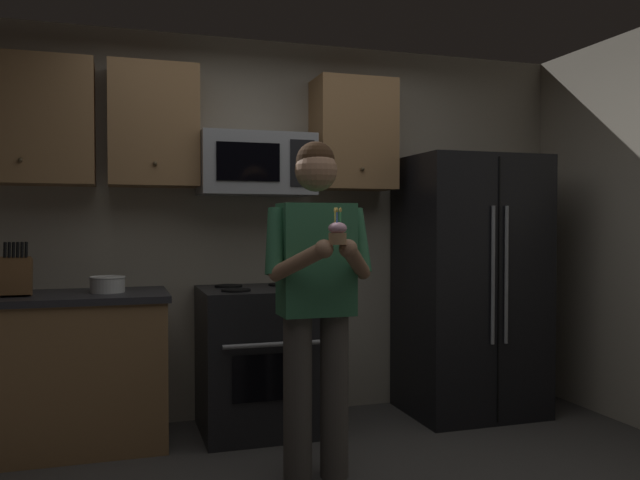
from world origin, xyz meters
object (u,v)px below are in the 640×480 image
(oven_range, at_px, (260,359))
(knife_block, at_px, (16,276))
(refrigerator, at_px, (470,285))
(person, at_px, (317,289))
(bowl_large_white, at_px, (107,284))
(cupcake, at_px, (338,233))
(microwave, at_px, (256,165))

(oven_range, xyz_separation_m, knife_block, (-1.43, -0.03, 0.58))
(refrigerator, bearing_deg, person, -148.78)
(bowl_large_white, bearing_deg, cupcake, -49.88)
(microwave, relative_size, refrigerator, 0.41)
(oven_range, xyz_separation_m, microwave, (0.00, 0.12, 1.26))
(refrigerator, relative_size, cupcake, 10.35)
(bowl_large_white, bearing_deg, oven_range, -1.37)
(bowl_large_white, height_order, person, person)
(microwave, bearing_deg, person, -83.86)
(person, xyz_separation_m, cupcake, (0.00, -0.33, 0.30))
(oven_range, bearing_deg, cupcake, -84.91)
(bowl_large_white, xyz_separation_m, cupcake, (1.04, -1.23, 0.32))
(oven_range, relative_size, refrigerator, 0.52)
(oven_range, relative_size, cupcake, 5.36)
(oven_range, distance_m, refrigerator, 1.56)
(microwave, distance_m, refrigerator, 1.72)
(person, distance_m, cupcake, 0.44)
(microwave, bearing_deg, knife_block, -174.03)
(bowl_large_white, height_order, cupcake, cupcake)
(refrigerator, relative_size, bowl_large_white, 8.55)
(refrigerator, bearing_deg, cupcake, -139.90)
(knife_block, distance_m, cupcake, 1.95)
(bowl_large_white, distance_m, cupcake, 1.65)
(oven_range, xyz_separation_m, bowl_large_white, (-0.93, 0.02, 0.51))
(bowl_large_white, relative_size, person, 0.12)
(bowl_large_white, distance_m, person, 1.38)
(microwave, height_order, cupcake, microwave)
(refrigerator, bearing_deg, microwave, 173.97)
(knife_block, bearing_deg, refrigerator, -0.19)
(microwave, relative_size, knife_block, 2.31)
(knife_block, relative_size, person, 0.18)
(oven_range, xyz_separation_m, refrigerator, (1.50, -0.04, 0.44))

